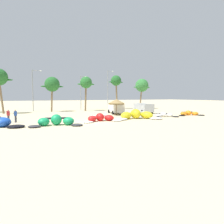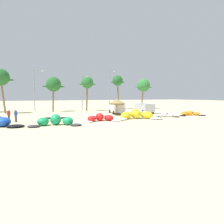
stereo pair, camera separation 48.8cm
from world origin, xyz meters
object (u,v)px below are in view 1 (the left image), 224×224
at_px(beach_umbrella_middle, 116,102).
at_px(palm_left_of_gap, 52,85).
at_px(kite_left_of_center, 101,118).
at_px(lamppost_west_center, 33,88).
at_px(palm_center_left, 86,83).
at_px(palm_right_of_gap, 142,86).
at_px(person_near_kites, 8,116).
at_px(lamppost_east, 108,88).
at_px(kite_right, 189,114).
at_px(person_by_umbrellas, 16,116).
at_px(parked_van, 143,107).
at_px(kite_center, 136,115).
at_px(lamppost_east_center, 81,91).
at_px(palm_center_right, 116,81).
at_px(kite_right_of_center, 164,115).
at_px(parked_car_second, 116,108).
at_px(kite_left, 56,121).

height_order(beach_umbrella_middle, palm_left_of_gap, palm_left_of_gap).
xyz_separation_m(kite_left_of_center, lamppost_west_center, (-6.97, 21.86, 4.65)).
bearing_deg(palm_center_left, palm_right_of_gap, 3.38).
xyz_separation_m(person_near_kites, lamppost_east, (22.57, 20.24, 4.75)).
xyz_separation_m(kite_right, person_by_umbrellas, (-26.73, 2.41, 0.51)).
relative_size(parked_van, palm_right_of_gap, 0.72).
distance_m(palm_right_of_gap, lamppost_east, 8.91).
bearing_deg(palm_left_of_gap, kite_center, -63.68).
relative_size(person_near_kites, person_by_umbrellas, 1.00).
xyz_separation_m(lamppost_west_center, lamppost_east_center, (10.55, -0.21, -0.48)).
distance_m(kite_right, palm_center_left, 22.38).
bearing_deg(palm_center_right, lamppost_east_center, 178.95).
bearing_deg(kite_right_of_center, lamppost_west_center, 130.33).
relative_size(parked_car_second, person_near_kites, 3.34).
distance_m(palm_left_of_gap, lamppost_west_center, 4.57).
bearing_deg(kite_right, kite_center, -177.32).
bearing_deg(beach_umbrella_middle, palm_left_of_gap, 124.31).
height_order(kite_left_of_center, parked_van, parked_van).
distance_m(kite_left, palm_center_left, 22.56).
relative_size(kite_left, palm_center_left, 0.78).
distance_m(palm_center_left, palm_right_of_gap, 15.32).
bearing_deg(palm_right_of_gap, kite_left, -140.51).
height_order(kite_center, lamppost_east_center, lamppost_east_center).
xyz_separation_m(palm_left_of_gap, palm_center_right, (16.15, 2.47, 1.39)).
bearing_deg(person_near_kites, person_by_umbrellas, -33.60).
xyz_separation_m(kite_left_of_center, parked_van, (12.21, 8.40, 0.69)).
height_order(parked_van, person_by_umbrellas, parked_van).
height_order(person_by_umbrellas, palm_left_of_gap, palm_left_of_gap).
bearing_deg(palm_right_of_gap, lamppost_east, 145.84).
distance_m(person_near_kites, person_by_umbrellas, 0.99).
height_order(beach_umbrella_middle, lamppost_east_center, lamppost_east_center).
height_order(palm_left_of_gap, lamppost_west_center, lamppost_west_center).
height_order(kite_left_of_center, parked_car_second, parked_car_second).
bearing_deg(kite_center, person_near_kites, 168.24).
bearing_deg(palm_center_right, beach_umbrella_middle, -115.74).
relative_size(palm_left_of_gap, lamppost_west_center, 0.82).
height_order(parked_van, palm_center_right, palm_center_right).
relative_size(lamppost_east_center, lamppost_east, 0.81).
bearing_deg(kite_right_of_center, person_by_umbrellas, 172.80).
relative_size(palm_left_of_gap, palm_center_right, 0.85).
bearing_deg(palm_left_of_gap, parked_car_second, -43.38).
distance_m(palm_center_left, palm_center_right, 9.60).
xyz_separation_m(parked_car_second, lamppost_east_center, (-3.15, 12.26, 3.48)).
bearing_deg(kite_center, palm_left_of_gap, 116.32).
xyz_separation_m(person_by_umbrellas, palm_center_right, (22.80, 18.15, 6.27)).
relative_size(kite_right_of_center, beach_umbrella_middle, 1.61).
bearing_deg(lamppost_east, lamppost_east_center, -162.93).
bearing_deg(kite_right_of_center, palm_center_left, 112.59).
height_order(kite_left, kite_right_of_center, kite_left).
distance_m(kite_left, lamppost_east_center, 25.23).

